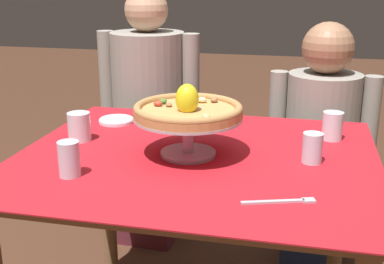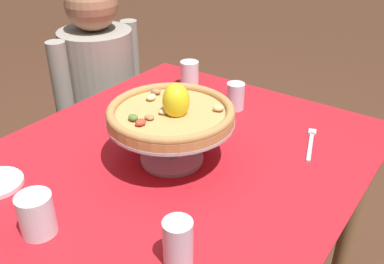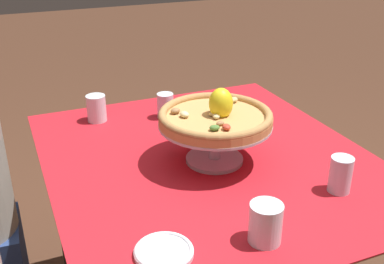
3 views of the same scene
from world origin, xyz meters
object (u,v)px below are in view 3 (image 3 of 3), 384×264
water_glass_front_left (340,177)px  water_glass_side_left (265,225)px  pizza_stand (215,135)px  pizza (216,116)px  water_glass_back_right (97,110)px  water_glass_side_right (165,107)px  dinner_fork (246,111)px  side_plate (164,251)px

water_glass_front_left → water_glass_side_left: size_ratio=1.04×
pizza_stand → pizza: pizza is taller
pizza → water_glass_front_left: size_ratio=3.31×
water_glass_back_right → water_glass_side_right: bearing=-105.7°
pizza_stand → pizza: 0.06m
water_glass_side_left → dinner_fork: size_ratio=0.53×
water_glass_side_left → water_glass_side_right: bearing=-2.8°
water_glass_side_right → side_plate: water_glass_side_right is taller
dinner_fork → water_glass_back_right: bearing=75.8°
side_plate → pizza_stand: bearing=-39.6°
water_glass_front_left → dinner_fork: 0.61m
dinner_fork → pizza: bearing=137.9°
water_glass_side_right → dinner_fork: (-0.07, -0.31, -0.04)m
water_glass_back_right → side_plate: bearing=177.9°
pizza → water_glass_side_right: pizza is taller
pizza → water_glass_side_right: 0.40m
pizza → water_glass_front_left: (-0.29, -0.24, -0.11)m
water_glass_back_right → water_glass_front_left: 0.91m
water_glass_front_left → dinner_fork: water_glass_front_left is taller
water_glass_front_left → dinner_fork: size_ratio=0.55×
pizza → water_glass_side_left: pizza is taller
water_glass_side_right → dinner_fork: water_glass_side_right is taller
side_plate → dinner_fork: 0.89m
water_glass_side_left → side_plate: water_glass_side_left is taller
pizza_stand → water_glass_side_left: bearing=171.4°
pizza_stand → water_glass_side_left: (-0.40, 0.06, -0.04)m
pizza → water_glass_back_right: bearing=30.5°
water_glass_back_right → water_glass_side_right: size_ratio=1.05×
pizza → water_glass_back_right: (0.46, 0.27, -0.11)m
water_glass_side_right → water_glass_back_right: bearing=74.3°
dinner_fork → water_glass_side_right: bearing=77.0°
pizza → side_plate: (-0.36, 0.30, -0.14)m
water_glass_side_right → water_glass_side_left: water_glass_side_left is taller
pizza → water_glass_front_left: bearing=-140.4°
pizza_stand → side_plate: 0.47m
pizza_stand → pizza: size_ratio=1.00×
pizza_stand → water_glass_front_left: size_ratio=3.33×
pizza_stand → water_glass_front_left: pizza_stand is taller
side_plate → water_glass_side_left: bearing=-100.7°
water_glass_back_right → dinner_fork: bearing=-104.2°
pizza → water_glass_side_right: size_ratio=3.65×
water_glass_back_right → side_plate: size_ratio=0.72×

